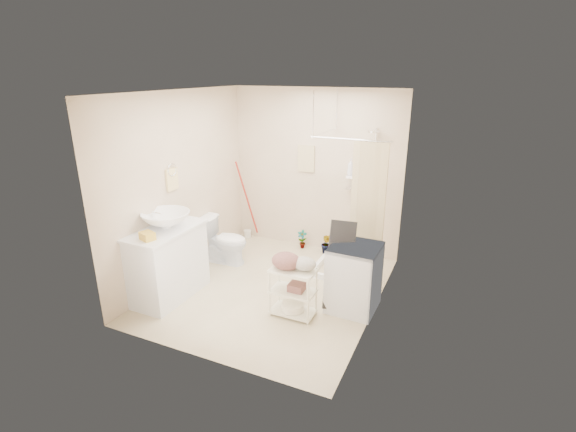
{
  "coord_description": "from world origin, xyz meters",
  "views": [
    {
      "loc": [
        2.28,
        -4.53,
        2.85
      ],
      "look_at": [
        0.13,
        0.25,
        1.0
      ],
      "focal_mm": 26.0,
      "sensor_mm": 36.0,
      "label": 1
    }
  ],
  "objects_px": {
    "toilet": "(225,240)",
    "washing_machine": "(354,277)",
    "laundry_rack": "(293,288)",
    "vanity": "(167,263)"
  },
  "relations": [
    {
      "from": "vanity",
      "to": "toilet",
      "type": "bearing_deg",
      "value": 84.78
    },
    {
      "from": "toilet",
      "to": "washing_machine",
      "type": "bearing_deg",
      "value": -105.89
    },
    {
      "from": "washing_machine",
      "to": "laundry_rack",
      "type": "bearing_deg",
      "value": -142.39
    },
    {
      "from": "vanity",
      "to": "washing_machine",
      "type": "bearing_deg",
      "value": 17.52
    },
    {
      "from": "toilet",
      "to": "laundry_rack",
      "type": "height_order",
      "value": "laundry_rack"
    },
    {
      "from": "vanity",
      "to": "washing_machine",
      "type": "xyz_separation_m",
      "value": [
        2.3,
        0.7,
        -0.05
      ]
    },
    {
      "from": "laundry_rack",
      "to": "vanity",
      "type": "bearing_deg",
      "value": -171.67
    },
    {
      "from": "washing_machine",
      "to": "laundry_rack",
      "type": "height_order",
      "value": "washing_machine"
    },
    {
      "from": "vanity",
      "to": "toilet",
      "type": "relative_size",
      "value": 1.48
    },
    {
      "from": "toilet",
      "to": "washing_machine",
      "type": "distance_m",
      "value": 2.23
    }
  ]
}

